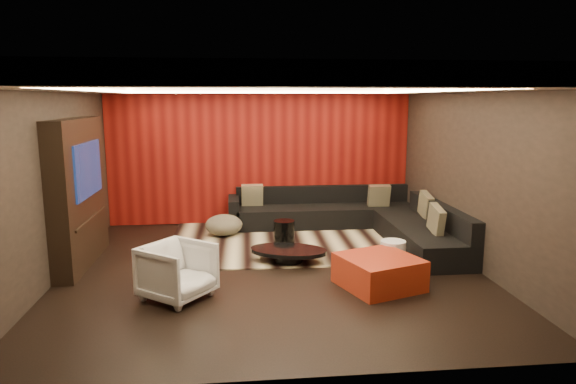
{
  "coord_description": "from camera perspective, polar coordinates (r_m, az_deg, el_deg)",
  "views": [
    {
      "loc": [
        -0.53,
        -7.21,
        2.49
      ],
      "look_at": [
        0.3,
        0.6,
        1.05
      ],
      "focal_mm": 32.0,
      "sensor_mm": 36.0,
      "label": 1
    }
  ],
  "objects": [
    {
      "name": "coffee_table",
      "position": [
        7.92,
        0.05,
        -7.03
      ],
      "size": [
        1.48,
        1.48,
        0.2
      ],
      "primitive_type": "cylinder",
      "rotation": [
        0.0,
        0.0,
        -0.3
      ],
      "color": "black",
      "rests_on": "rug"
    },
    {
      "name": "wall_right",
      "position": [
        8.11,
        19.9,
        2.04
      ],
      "size": [
        0.02,
        6.0,
        2.8
      ],
      "primitive_type": "cube",
      "color": "black",
      "rests_on": "ground"
    },
    {
      "name": "throw_pillows",
      "position": [
        9.4,
        8.93,
        -1.22
      ],
      "size": [
        3.3,
        2.75,
        0.5
      ],
      "color": "#C4BB8F",
      "rests_on": "sectional_sofa"
    },
    {
      "name": "tv_surround",
      "position": [
        8.27,
        -22.26,
        -0.07
      ],
      "size": [
        0.3,
        2.0,
        2.2
      ],
      "primitive_type": "cube",
      "color": "black",
      "rests_on": "ground"
    },
    {
      "name": "tv_screen",
      "position": [
        8.17,
        -21.35,
        2.36
      ],
      "size": [
        0.04,
        1.3,
        0.8
      ],
      "primitive_type": "cube",
      "color": "black",
      "rests_on": "ground"
    },
    {
      "name": "white_side_table",
      "position": [
        7.68,
        11.57,
        -6.98
      ],
      "size": [
        0.45,
        0.45,
        0.45
      ],
      "primitive_type": "cylinder",
      "rotation": [
        0.0,
        0.0,
        -0.3
      ],
      "color": "silver",
      "rests_on": "floor"
    },
    {
      "name": "striped_pouf",
      "position": [
        9.47,
        -7.14,
        -3.65
      ],
      "size": [
        0.85,
        0.85,
        0.37
      ],
      "primitive_type": "ellipsoid",
      "rotation": [
        0.0,
        0.0,
        0.3
      ],
      "color": "#BAB290",
      "rests_on": "rug"
    },
    {
      "name": "soffit_front",
      "position": [
        4.55,
        0.64,
        12.92
      ],
      "size": [
        6.0,
        0.6,
        0.22
      ],
      "primitive_type": "cube",
      "color": "silver",
      "rests_on": "ground"
    },
    {
      "name": "cove_right",
      "position": [
        7.77,
        16.06,
        10.8
      ],
      "size": [
        0.08,
        4.8,
        0.04
      ],
      "primitive_type": "cube",
      "color": "#FFD899",
      "rests_on": "ground"
    },
    {
      "name": "orange_ottoman",
      "position": [
        7.03,
        10.07,
        -8.73
      ],
      "size": [
        1.19,
        1.19,
        0.41
      ],
      "primitive_type": "cube",
      "rotation": [
        0.0,
        0.0,
        0.35
      ],
      "color": "#9F2814",
      "rests_on": "floor"
    },
    {
      "name": "soffit_right",
      "position": [
        7.91,
        18.42,
        11.32
      ],
      "size": [
        0.6,
        4.8,
        0.22
      ],
      "primitive_type": "cube",
      "color": "silver",
      "rests_on": "ground"
    },
    {
      "name": "soffit_back",
      "position": [
        9.93,
        -3.06,
        11.52
      ],
      "size": [
        6.0,
        0.6,
        0.22
      ],
      "primitive_type": "cube",
      "color": "silver",
      "rests_on": "ground"
    },
    {
      "name": "ceiling",
      "position": [
        7.24,
        -1.91,
        12.92
      ],
      "size": [
        6.0,
        6.0,
        0.02
      ],
      "primitive_type": "cube",
      "color": "silver",
      "rests_on": "ground"
    },
    {
      "name": "drum_stool",
      "position": [
        8.78,
        -0.43,
        -4.53
      ],
      "size": [
        0.38,
        0.38,
        0.42
      ],
      "primitive_type": "cylinder",
      "rotation": [
        0.0,
        0.0,
        0.06
      ],
      "color": "black",
      "rests_on": "rug"
    },
    {
      "name": "armchair",
      "position": [
        6.64,
        -12.19,
        -8.62
      ],
      "size": [
        1.08,
        1.07,
        0.71
      ],
      "primitive_type": "imported",
      "rotation": [
        0.0,
        0.0,
        0.91
      ],
      "color": "silver",
      "rests_on": "floor"
    },
    {
      "name": "wall_back",
      "position": [
        10.29,
        -3.08,
        4.29
      ],
      "size": [
        6.0,
        0.02,
        2.8
      ],
      "primitive_type": "cube",
      "color": "black",
      "rests_on": "ground"
    },
    {
      "name": "cove_left",
      "position": [
        7.44,
        -20.66,
        10.58
      ],
      "size": [
        0.08,
        4.8,
        0.04
      ],
      "primitive_type": "cube",
      "color": "#FFD899",
      "rests_on": "ground"
    },
    {
      "name": "cove_back",
      "position": [
        9.59,
        -2.95,
        11.03
      ],
      "size": [
        4.8,
        0.08,
        0.04
      ],
      "primitive_type": "cube",
      "color": "#FFD899",
      "rests_on": "ground"
    },
    {
      "name": "wall_left",
      "position": [
        7.71,
        -24.78,
        1.3
      ],
      "size": [
        0.02,
        6.0,
        2.8
      ],
      "primitive_type": "cube",
      "color": "black",
      "rests_on": "ground"
    },
    {
      "name": "red_feature_wall",
      "position": [
        10.25,
        -3.07,
        4.26
      ],
      "size": [
        5.98,
        0.05,
        2.78
      ],
      "primitive_type": "cube",
      "color": "#6B0C0A",
      "rests_on": "ground"
    },
    {
      "name": "soffit_left",
      "position": [
        7.54,
        -23.26,
        11.09
      ],
      "size": [
        0.6,
        4.8,
        0.22
      ],
      "primitive_type": "cube",
      "color": "silver",
      "rests_on": "ground"
    },
    {
      "name": "floor",
      "position": [
        7.65,
        -1.78,
        -8.69
      ],
      "size": [
        6.0,
        6.0,
        0.02
      ],
      "primitive_type": "cube",
      "color": "black",
      "rests_on": "ground"
    },
    {
      "name": "tv_shelf",
      "position": [
        8.3,
        -21.01,
        -2.77
      ],
      "size": [
        0.04,
        1.6,
        0.04
      ],
      "primitive_type": "cube",
      "color": "black",
      "rests_on": "ground"
    },
    {
      "name": "sectional_sofa",
      "position": [
        9.62,
        7.74,
        -3.11
      ],
      "size": [
        3.65,
        3.5,
        0.75
      ],
      "color": "black",
      "rests_on": "floor"
    },
    {
      "name": "cove_front",
      "position": [
        4.88,
        0.16,
        11.69
      ],
      "size": [
        4.8,
        0.08,
        0.04
      ],
      "primitive_type": "cube",
      "color": "#FFD899",
      "rests_on": "ground"
    },
    {
      "name": "rug",
      "position": [
        9.12,
        -0.42,
        -5.4
      ],
      "size": [
        4.07,
        3.09,
        0.02
      ],
      "primitive_type": "cube",
      "rotation": [
        0.0,
        0.0,
        -0.02
      ],
      "color": "beige",
      "rests_on": "floor"
    }
  ]
}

